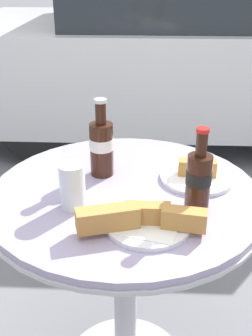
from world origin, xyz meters
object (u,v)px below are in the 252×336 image
Objects in this scene: lunch_plate_near at (197,175)px; bistro_table at (125,240)px; cola_bottle_right at (102,146)px; drinking_glass at (73,188)px; cola_bottle_left at (198,180)px; parked_car at (216,51)px; lunch_plate_far at (143,220)px.

bistro_table is at bearing -160.48° from lunch_plate_near.
cola_bottle_right is 1.91× the size of drinking_glass.
cola_bottle_left is 1.85× the size of drinking_glass.
parked_car reaches higher than lunch_plate_near.
drinking_glass is at bearing -106.22° from cola_bottle_right.
parked_car is at bearing 77.98° from lunch_plate_far.
bistro_table is 3.62× the size of lunch_plate_near.
bistro_table is 2.49× the size of lunch_plate_far.
cola_bottle_left is 0.32m from drinking_glass.
parked_car is (0.69, 2.35, -0.18)m from cola_bottle_right.
bistro_table is at bearing 105.01° from lunch_plate_far.
cola_bottle_right is (-0.26, 0.19, 0.00)m from cola_bottle_left.
drinking_glass reaches higher than lunch_plate_near.
lunch_plate_near is (0.34, 0.17, -0.04)m from drinking_glass.
bistro_table is at bearing 152.54° from cola_bottle_left.
drinking_glass is 0.57× the size of lunch_plate_near.
parked_car is (0.61, 2.45, 0.08)m from bistro_table.
drinking_glass reaches higher than bistro_table.
drinking_glass is at bearing 179.67° from cola_bottle_left.
cola_bottle_right reaches higher than lunch_plate_near.
bistro_table is 0.28m from lunch_plate_far.
cola_bottle_right is 0.29m from lunch_plate_near.
parked_car is at bearing 80.53° from cola_bottle_left.
cola_bottle_left is 0.73× the size of lunch_plate_far.
parked_car is at bearing 73.74° from cola_bottle_right.
lunch_plate_near is 0.05× the size of parked_car.
parked_car is (0.41, 2.38, -0.10)m from lunch_plate_near.
cola_bottle_right is at bearing 127.50° from bistro_table.
cola_bottle_right is 0.06× the size of parked_car.
lunch_plate_near reaches higher than bistro_table.
cola_bottle_left is 0.18m from lunch_plate_far.
cola_bottle_right is (-0.07, 0.10, 0.26)m from bistro_table.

